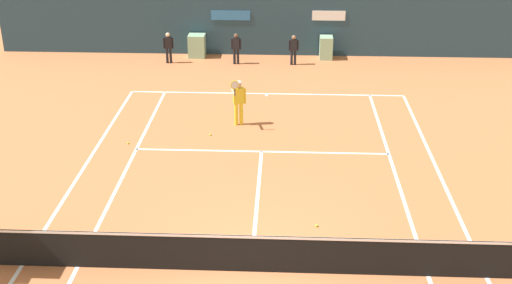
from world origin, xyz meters
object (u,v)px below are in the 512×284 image
object	(u,v)px
ball_kid_left_post	(236,47)
ball_kid_centre_post	(168,46)
tennis_ball_mid_court	(210,135)
player_on_baseline	(238,99)
ball_kid_right_post	(294,48)
tennis_ball_by_sideline	(317,226)
tennis_ball_near_service_line	(128,143)

from	to	relation	value
ball_kid_left_post	ball_kid_centre_post	distance (m)	2.99
tennis_ball_mid_court	player_on_baseline	bearing A→B (deg)	47.46
ball_kid_centre_post	ball_kid_right_post	xyz separation A→B (m)	(5.51, 0.00, -0.03)
ball_kid_left_post	tennis_ball_by_sideline	bearing A→B (deg)	104.67
player_on_baseline	tennis_ball_by_sideline	distance (m)	7.06
player_on_baseline	ball_kid_left_post	xyz separation A→B (m)	(-0.59, 6.91, -0.16)
player_on_baseline	tennis_ball_by_sideline	world-z (taller)	player_on_baseline
player_on_baseline	tennis_ball_near_service_line	world-z (taller)	player_on_baseline
player_on_baseline	tennis_ball_mid_court	size ratio (longest dim) A/B	26.62
tennis_ball_near_service_line	tennis_ball_by_sideline	size ratio (longest dim) A/B	1.00
tennis_ball_by_sideline	tennis_ball_mid_court	bearing A→B (deg)	120.72
ball_kid_right_post	tennis_ball_near_service_line	xyz separation A→B (m)	(-5.41, -8.67, -0.73)
ball_kid_right_post	tennis_ball_by_sideline	bearing A→B (deg)	91.22
tennis_ball_near_service_line	tennis_ball_mid_court	size ratio (longest dim) A/B	1.00
tennis_ball_by_sideline	ball_kid_centre_post	bearing A→B (deg)	114.06
player_on_baseline	ball_kid_left_post	distance (m)	6.94
ball_kid_left_post	tennis_ball_near_service_line	distance (m)	9.17
tennis_ball_mid_court	tennis_ball_by_sideline	size ratio (longest dim) A/B	1.00
tennis_ball_near_service_line	tennis_ball_mid_court	world-z (taller)	same
ball_kid_left_post	tennis_ball_mid_court	bearing A→B (deg)	89.84
ball_kid_left_post	tennis_ball_mid_court	xyz separation A→B (m)	(-0.30, -7.88, -0.76)
ball_kid_left_post	tennis_ball_by_sideline	distance (m)	13.83
tennis_ball_near_service_line	tennis_ball_by_sideline	xyz separation A→B (m)	(5.92, -4.80, 0.00)
ball_kid_left_post	tennis_ball_by_sideline	xyz separation A→B (m)	(3.03, -13.47, -0.76)
player_on_baseline	tennis_ball_mid_court	bearing A→B (deg)	32.85
ball_kid_right_post	tennis_ball_mid_court	distance (m)	8.40
ball_kid_centre_post	tennis_ball_near_service_line	distance (m)	8.71
ball_kid_right_post	tennis_ball_mid_court	size ratio (longest dim) A/B	19.54
ball_kid_right_post	tennis_ball_near_service_line	bearing A→B (deg)	57.10
tennis_ball_near_service_line	tennis_ball_mid_court	distance (m)	2.71
ball_kid_centre_post	tennis_ball_near_service_line	xyz separation A→B (m)	(0.10, -8.67, -0.76)
tennis_ball_near_service_line	tennis_ball_by_sideline	world-z (taller)	same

